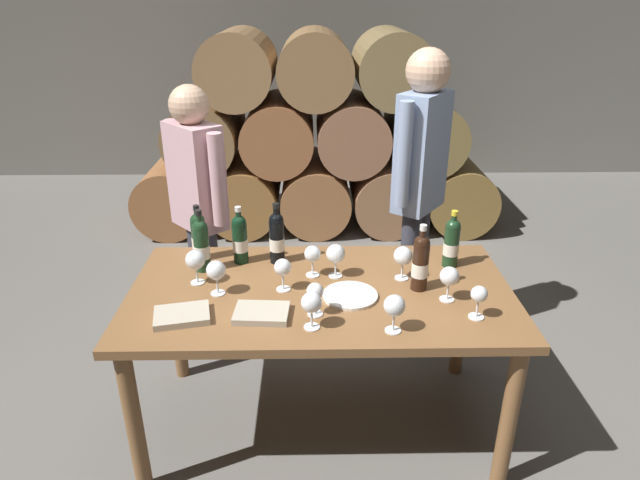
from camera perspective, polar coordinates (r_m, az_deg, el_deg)
ground_plane at (r=2.91m, az=0.07°, el=-18.26°), size 14.00×14.00×0.00m
cellar_back_wall at (r=6.36m, az=-0.67°, el=19.34°), size 10.00×0.24×2.80m
barrel_stack at (r=4.89m, az=-0.50°, el=10.07°), size 3.12×0.90×1.69m
dining_table at (r=2.50m, az=0.08°, el=-6.94°), size 1.70×0.90×0.76m
wine_bottle_0 at (r=2.74m, az=-12.44°, el=0.42°), size 0.07×0.07×0.28m
wine_bottle_1 at (r=2.65m, az=-4.50°, el=0.30°), size 0.07×0.07×0.30m
wine_bottle_2 at (r=2.44m, az=10.38°, el=-2.28°), size 0.07×0.07×0.31m
wine_bottle_3 at (r=2.62m, az=-12.18°, el=-0.47°), size 0.07×0.07×0.30m
wine_bottle_4 at (r=2.67m, az=-8.30°, el=0.17°), size 0.07×0.07×0.29m
wine_bottle_5 at (r=2.68m, az=13.48°, el=-0.22°), size 0.07×0.07×0.28m
wine_glass_0 at (r=2.22m, az=-0.52°, el=-5.48°), size 0.07×0.07×0.14m
wine_glass_1 at (r=2.52m, az=-12.78°, el=-2.08°), size 0.09×0.09×0.16m
wine_glass_2 at (r=2.41m, az=-10.72°, el=-3.18°), size 0.09×0.09×0.16m
wine_glass_3 at (r=2.14m, az=-0.88°, el=-6.58°), size 0.08×0.08×0.16m
wine_glass_4 at (r=2.52m, az=8.60°, el=-1.70°), size 0.09×0.09×0.16m
wine_glass_5 at (r=2.52m, az=-0.79°, el=-1.54°), size 0.08×0.08×0.15m
wine_glass_6 at (r=2.13m, az=7.72°, el=-6.83°), size 0.08×0.08×0.16m
wine_glass_7 at (r=2.41m, az=-3.88°, el=-2.92°), size 0.08×0.08×0.15m
wine_glass_8 at (r=2.30m, az=16.15°, el=-5.56°), size 0.07×0.07×0.14m
wine_glass_9 at (r=2.51m, az=1.63°, el=-1.49°), size 0.09×0.09×0.16m
wine_glass_10 at (r=2.39m, az=13.24°, el=-3.76°), size 0.08×0.08×0.16m
tasting_notebook at (r=2.31m, az=-14.12°, el=-7.58°), size 0.25×0.20×0.03m
leather_ledger at (r=2.27m, az=-6.08°, el=-7.55°), size 0.23×0.17×0.03m
serving_plate at (r=2.40m, az=3.14°, el=-5.76°), size 0.24×0.24×0.01m
sommelier_presenting at (r=3.09m, az=10.31°, el=6.58°), size 0.34×0.41×1.72m
taster_seated_left at (r=3.10m, az=-12.50°, el=4.10°), size 0.36×0.39×1.54m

